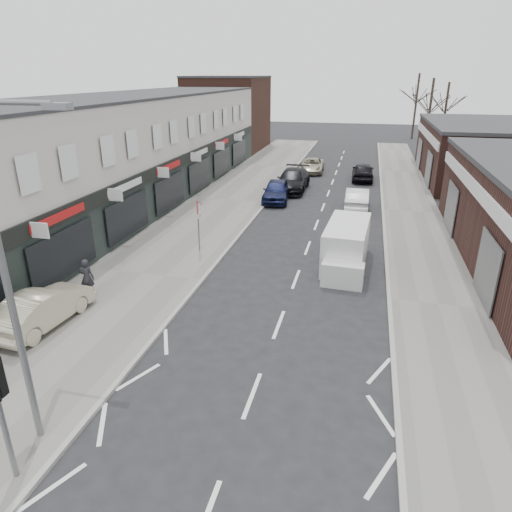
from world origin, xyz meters
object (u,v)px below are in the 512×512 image
Objects in this scene: street_lamp at (10,268)px; parked_car_right_b at (363,172)px; parked_car_right_a at (357,198)px; pedestrian at (87,278)px; white_van at (346,246)px; warning_sign at (199,211)px; sedan_on_pavement at (43,308)px; parked_car_left_a at (276,191)px; parked_car_left_b at (293,180)px; parked_car_left_c at (312,165)px.

street_lamp is 1.84× the size of parked_car_right_b.
pedestrian is at bearing 57.69° from parked_car_right_a.
white_van reaches higher than parked_car_right_a.
warning_sign is 0.67× the size of sedan_on_pavement.
parked_car_left_a reaches higher than parked_car_right_b.
parked_car_left_a is 0.79× the size of parked_car_left_b.
parked_car_left_c is (-4.20, 21.46, -0.32)m from white_van.
parked_car_left_c is (0.60, 7.31, -0.17)m from parked_car_left_b.
pedestrian is 0.36× the size of parked_car_left_a.
parked_car_left_b is at bearing 112.30° from white_van.
parked_car_right_b is (10.19, 24.97, -0.16)m from pedestrian.
parked_car_left_a is at bearing -98.95° from sedan_on_pavement.
sedan_on_pavement is 0.95× the size of parked_car_right_a.
white_van reaches higher than pedestrian.
parked_car_left_b is 7.18m from parked_car_right_b.
white_van is 11.41m from pedestrian.
parked_car_left_a is 0.97× the size of parked_car_left_c.
warning_sign reaches higher than sedan_on_pavement.
parked_car_left_a is (1.13, 23.66, -3.88)m from street_lamp.
pedestrian is 0.37× the size of parked_car_right_a.
sedan_on_pavement is at bearing -137.01° from white_van.
street_lamp is 6.99m from sedan_on_pavement.
parked_car_right_b is at bearing 68.55° from warning_sign.
street_lamp is at bearing 76.27° from parked_car_right_b.
parked_car_right_a is at bearing -131.18° from pedestrian.
parked_car_left_b is 1.22× the size of parked_car_left_c.
sedan_on_pavement is 2.56× the size of pedestrian.
white_van is 19.12m from parked_car_right_b.
parked_car_right_a is 0.97× the size of parked_car_right_b.
white_van reaches higher than parked_car_left_b.
street_lamp is at bearing 131.64° from sedan_on_pavement.
sedan_on_pavement is 20.97m from parked_car_right_a.
pedestrian reaches higher than parked_car_right_b.
street_lamp reaches higher than parked_car_left_a.
warning_sign is (-0.63, 12.80, -2.42)m from street_lamp.
parked_car_left_a is 10.18m from parked_car_right_b.
parked_car_left_b is at bearing 42.08° from parked_car_right_b.
warning_sign is 12.65m from parked_car_right_a.
parked_car_right_a is (5.61, -0.69, -0.04)m from parked_car_left_a.
parked_car_left_a is 1.00× the size of parked_car_right_b.
street_lamp is at bearing 105.79° from pedestrian.
parked_car_left_a is 10.79m from parked_car_left_c.
parked_car_left_c is (2.33, 34.38, -4.00)m from street_lamp.
street_lamp is 8.62m from pedestrian.
parked_car_right_b is at bearing 92.37° from white_van.
warning_sign is 20.71m from parked_car_right_b.
parked_car_right_b is (4.60, -2.35, 0.12)m from parked_car_left_c.
warning_sign is 8.74m from sedan_on_pavement.
sedan_on_pavement is 29.28m from parked_car_right_b.
white_van is at bearing 0.93° from warning_sign.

